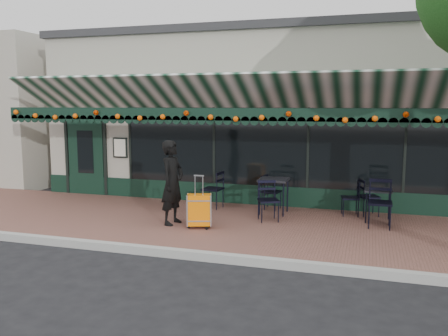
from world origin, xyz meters
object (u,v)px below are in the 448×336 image
(woman, at_px, (172,182))
(cafe_table_b, at_px, (274,182))
(suitcase, at_px, (199,211))
(chair_b_left, at_px, (213,189))
(chair_a_front, at_px, (380,203))
(chair_b_right, at_px, (271,192))
(chair_a_right, at_px, (369,197))
(chair_b_front, at_px, (268,201))
(cafe_table_a, at_px, (378,193))
(chair_a_left, at_px, (350,198))

(woman, bearing_deg, cafe_table_b, -40.03)
(cafe_table_b, bearing_deg, suitcase, -124.40)
(chair_b_left, bearing_deg, cafe_table_b, 92.82)
(suitcase, distance_m, cafe_table_b, 2.16)
(chair_a_front, distance_m, chair_b_right, 2.69)
(chair_a_right, bearing_deg, chair_b_front, 98.63)
(chair_b_left, bearing_deg, chair_a_right, 102.04)
(suitcase, relative_size, chair_a_front, 1.09)
(chair_a_front, xyz_separation_m, chair_b_left, (-3.88, 0.73, -0.04))
(woman, relative_size, chair_b_right, 2.12)
(cafe_table_a, distance_m, cafe_table_b, 2.32)
(chair_b_left, relative_size, chair_b_right, 1.10)
(chair_b_front, bearing_deg, cafe_table_a, -8.58)
(woman, height_order, chair_b_front, woman)
(chair_b_right, xyz_separation_m, chair_b_front, (0.17, -1.18, 0.02))
(woman, xyz_separation_m, chair_a_right, (3.98, 2.04, -0.47))
(cafe_table_a, height_order, chair_a_front, chair_a_front)
(woman, distance_m, chair_b_right, 2.70)
(woman, distance_m, chair_a_right, 4.50)
(chair_b_right, relative_size, chair_b_front, 0.95)
(cafe_table_b, relative_size, chair_a_front, 0.81)
(chair_a_right, bearing_deg, chair_b_right, 69.24)
(chair_b_front, bearing_deg, chair_a_right, 4.77)
(chair_b_right, bearing_deg, chair_b_left, 114.20)
(cafe_table_b, height_order, chair_b_front, chair_b_front)
(cafe_table_a, xyz_separation_m, chair_a_right, (-0.19, 0.52, -0.21))
(chair_a_right, xyz_separation_m, chair_a_front, (0.22, -1.04, 0.07))
(suitcase, distance_m, chair_a_front, 3.73)
(suitcase, xyz_separation_m, chair_a_right, (3.33, 2.19, 0.06))
(suitcase, distance_m, chair_a_left, 3.57)
(chair_a_front, bearing_deg, cafe_table_a, 93.54)
(chair_a_right, xyz_separation_m, chair_b_front, (-2.09, -1.18, 0.02))
(chair_b_left, bearing_deg, chair_b_right, 109.69)
(chair_a_right, bearing_deg, cafe_table_a, 178.98)
(chair_a_left, xyz_separation_m, chair_b_front, (-1.69, -1.04, 0.04))
(chair_a_left, distance_m, chair_a_right, 0.43)
(chair_b_left, bearing_deg, cafe_table_a, 94.02)
(woman, bearing_deg, chair_a_front, -67.55)
(woman, relative_size, chair_a_front, 1.78)
(cafe_table_b, xyz_separation_m, chair_b_left, (-1.54, 0.12, -0.27))
(woman, distance_m, chair_b_front, 2.12)
(chair_b_left, bearing_deg, suitcase, 17.18)
(suitcase, xyz_separation_m, chair_b_left, (-0.33, 1.87, 0.10))
(cafe_table_a, xyz_separation_m, cafe_table_b, (-2.31, 0.09, 0.10))
(suitcase, bearing_deg, cafe_table_b, 37.22)
(chair_a_left, bearing_deg, chair_a_right, 100.03)
(chair_a_front, bearing_deg, chair_a_left, 125.00)
(suitcase, distance_m, chair_b_front, 1.60)
(cafe_table_b, height_order, chair_a_front, chair_a_front)
(cafe_table_b, relative_size, chair_b_left, 0.88)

